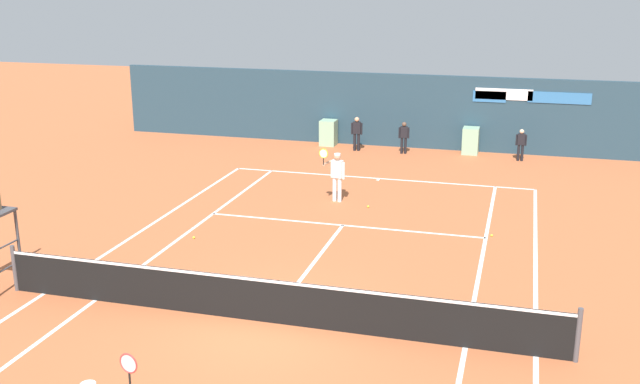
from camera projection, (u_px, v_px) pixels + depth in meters
ground_plane at (277, 310)px, 15.67m from camera, size 80.00×80.00×0.01m
tennis_net at (267, 299)px, 15.00m from camera, size 12.10×0.10×1.07m
sponsor_back_wall at (405, 112)px, 30.42m from camera, size 25.00×1.02×3.02m
player_on_baseline at (337, 173)px, 23.03m from camera, size 0.72×0.65×1.80m
ball_kid_left_post at (404, 135)px, 29.43m from camera, size 0.42×0.22×1.29m
ball_kid_centre_post at (357, 131)px, 29.92m from camera, size 0.46×0.22×1.39m
ball_kid_right_post at (521, 143)px, 28.27m from camera, size 0.41×0.17×1.24m
tennis_ball_mid_court at (492, 235)px, 20.13m from camera, size 0.07×0.07×0.07m
tennis_ball_by_sideline at (368, 207)px, 22.67m from camera, size 0.07×0.07×0.07m
tennis_ball_near_service_line at (194, 238)px, 19.97m from camera, size 0.07×0.07×0.07m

